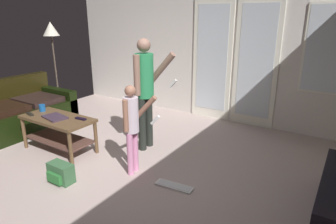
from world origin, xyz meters
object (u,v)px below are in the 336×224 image
(person_child, at_px, (132,122))
(backpack, at_px, (61,173))
(leather_couch, at_px, (0,118))
(tv_remote_black, at_px, (30,114))
(floor_lamp, at_px, (51,36))
(laptop_closed, at_px, (55,117))
(dvd_remote_slim, at_px, (81,119))
(person_adult, at_px, (145,85))
(loose_keyboard, at_px, (174,186))
(cup_near_edge, at_px, (42,108))
(coffee_table, at_px, (58,126))

(person_child, bearing_deg, backpack, -132.42)
(leather_couch, xyz_separation_m, person_child, (2.55, 0.21, 0.37))
(leather_couch, xyz_separation_m, tv_remote_black, (0.86, -0.01, 0.23))
(backpack, bearing_deg, tv_remote_black, 159.72)
(floor_lamp, distance_m, laptop_closed, 2.28)
(dvd_remote_slim, bearing_deg, backpack, -66.25)
(backpack, height_order, tv_remote_black, tv_remote_black)
(leather_couch, height_order, dvd_remote_slim, leather_couch)
(person_adult, xyz_separation_m, tv_remote_black, (-1.40, -0.88, -0.43))
(person_adult, bearing_deg, dvd_remote_slim, -135.65)
(loose_keyboard, distance_m, tv_remote_black, 2.35)
(floor_lamp, relative_size, cup_near_edge, 17.18)
(leather_couch, distance_m, floor_lamp, 1.86)
(floor_lamp, bearing_deg, leather_couch, -76.36)
(loose_keyboard, xyz_separation_m, laptop_closed, (-1.87, -0.10, 0.50))
(loose_keyboard, bearing_deg, leather_couch, -176.55)
(laptop_closed, bearing_deg, leather_couch, -164.86)
(tv_remote_black, bearing_deg, person_child, 20.91)
(tv_remote_black, height_order, dvd_remote_slim, same)
(tv_remote_black, bearing_deg, laptop_closed, 27.49)
(person_adult, xyz_separation_m, person_child, (0.29, -0.66, -0.28))
(laptop_closed, bearing_deg, cup_near_edge, 177.46)
(leather_couch, height_order, coffee_table, leather_couch)
(floor_lamp, bearing_deg, tv_remote_black, -49.35)
(backpack, xyz_separation_m, cup_near_edge, (-1.12, 0.62, 0.44))
(floor_lamp, relative_size, backpack, 5.58)
(loose_keyboard, bearing_deg, coffee_table, -178.13)
(coffee_table, distance_m, tv_remote_black, 0.46)
(coffee_table, relative_size, tv_remote_black, 6.28)
(cup_near_edge, bearing_deg, dvd_remote_slim, 3.95)
(cup_near_edge, bearing_deg, backpack, -28.88)
(coffee_table, bearing_deg, person_adult, 36.91)
(leather_couch, distance_m, backpack, 2.03)
(person_child, distance_m, floor_lamp, 3.23)
(loose_keyboard, relative_size, dvd_remote_slim, 2.65)
(loose_keyboard, bearing_deg, floor_lamp, 161.12)
(person_adult, xyz_separation_m, dvd_remote_slim, (-0.64, -0.63, -0.43))
(backpack, xyz_separation_m, dvd_remote_slim, (-0.36, 0.67, 0.40))
(loose_keyboard, xyz_separation_m, cup_near_edge, (-2.28, 0.00, 0.54))
(leather_couch, relative_size, loose_keyboard, 5.02)
(coffee_table, distance_m, loose_keyboard, 1.91)
(coffee_table, relative_size, dvd_remote_slim, 6.28)
(leather_couch, relative_size, person_child, 2.06)
(person_adult, distance_m, tv_remote_black, 1.71)
(backpack, height_order, loose_keyboard, backpack)
(person_adult, relative_size, laptop_closed, 4.46)
(person_child, height_order, laptop_closed, person_child)
(person_child, bearing_deg, tv_remote_black, -172.76)
(person_child, distance_m, cup_near_edge, 1.70)
(cup_near_edge, relative_size, tv_remote_black, 0.60)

